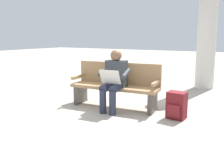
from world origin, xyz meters
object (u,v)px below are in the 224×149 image
Objects in this scene: bench_near at (116,85)px; backpack at (176,105)px; person_seated at (114,78)px; support_pillar at (208,21)px.

backpack is (-1.29, 0.09, -0.22)m from bench_near.
person_seated is at bearing 6.24° from backpack.
support_pillar is (-1.22, -2.85, 1.39)m from bench_near.
backpack is (-1.19, -0.13, -0.39)m from person_seated.
bench_near is 0.50× the size of support_pillar.
bench_near is at bearing 66.84° from support_pillar.
bench_near is 3.87× the size of backpack.
person_seated is (-0.09, 0.22, 0.17)m from bench_near.
backpack is 0.13× the size of support_pillar.
bench_near is at bearing -73.38° from person_seated.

